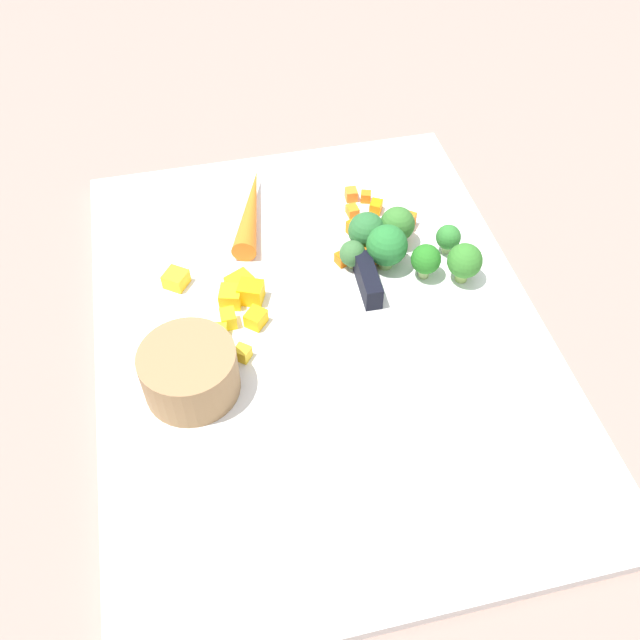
% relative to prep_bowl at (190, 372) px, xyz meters
% --- Properties ---
extents(ground_plane, '(4.00, 4.00, 0.00)m').
position_rel_prep_bowl_xyz_m(ground_plane, '(0.04, -0.12, -0.03)').
color(ground_plane, gray).
extents(cutting_board, '(0.52, 0.39, 0.01)m').
position_rel_prep_bowl_xyz_m(cutting_board, '(0.04, -0.12, -0.03)').
color(cutting_board, white).
rests_on(cutting_board, ground_plane).
extents(prep_bowl, '(0.08, 0.08, 0.04)m').
position_rel_prep_bowl_xyz_m(prep_bowl, '(0.00, 0.00, 0.00)').
color(prep_bowl, olive).
rests_on(prep_bowl, cutting_board).
extents(chef_knife, '(0.31, 0.03, 0.02)m').
position_rel_prep_bowl_xyz_m(chef_knife, '(0.01, -0.17, -0.01)').
color(chef_knife, silver).
rests_on(chef_knife, cutting_board).
extents(whole_carrot, '(0.13, 0.06, 0.02)m').
position_rel_prep_bowl_xyz_m(whole_carrot, '(0.20, -0.08, -0.01)').
color(whole_carrot, orange).
rests_on(whole_carrot, cutting_board).
extents(carrot_dice_0, '(0.01, 0.01, 0.01)m').
position_rel_prep_bowl_xyz_m(carrot_dice_0, '(0.21, -0.19, -0.02)').
color(carrot_dice_0, orange).
rests_on(carrot_dice_0, cutting_board).
extents(carrot_dice_1, '(0.02, 0.02, 0.01)m').
position_rel_prep_bowl_xyz_m(carrot_dice_1, '(0.15, -0.18, -0.02)').
color(carrot_dice_1, orange).
rests_on(carrot_dice_1, cutting_board).
extents(carrot_dice_2, '(0.01, 0.01, 0.01)m').
position_rel_prep_bowl_xyz_m(carrot_dice_2, '(0.20, -0.20, -0.02)').
color(carrot_dice_2, orange).
rests_on(carrot_dice_2, cutting_board).
extents(carrot_dice_3, '(0.02, 0.02, 0.01)m').
position_rel_prep_bowl_xyz_m(carrot_dice_3, '(0.13, -0.21, -0.02)').
color(carrot_dice_3, orange).
rests_on(carrot_dice_3, cutting_board).
extents(carrot_dice_4, '(0.02, 0.02, 0.01)m').
position_rel_prep_bowl_xyz_m(carrot_dice_4, '(0.12, -0.16, -0.02)').
color(carrot_dice_4, orange).
rests_on(carrot_dice_4, cutting_board).
extents(carrot_dice_5, '(0.02, 0.02, 0.01)m').
position_rel_prep_bowl_xyz_m(carrot_dice_5, '(0.18, -0.21, -0.02)').
color(carrot_dice_5, orange).
rests_on(carrot_dice_5, cutting_board).
extents(carrot_dice_6, '(0.02, 0.02, 0.01)m').
position_rel_prep_bowl_xyz_m(carrot_dice_6, '(0.11, -0.18, -0.02)').
color(carrot_dice_6, orange).
rests_on(carrot_dice_6, cutting_board).
extents(carrot_dice_7, '(0.01, 0.01, 0.01)m').
position_rel_prep_bowl_xyz_m(carrot_dice_7, '(0.14, -0.22, -0.02)').
color(carrot_dice_7, orange).
rests_on(carrot_dice_7, cutting_board).
extents(carrot_dice_8, '(0.01, 0.01, 0.01)m').
position_rel_prep_bowl_xyz_m(carrot_dice_8, '(0.18, -0.18, -0.02)').
color(carrot_dice_8, orange).
rests_on(carrot_dice_8, cutting_board).
extents(carrot_dice_9, '(0.02, 0.02, 0.02)m').
position_rel_prep_bowl_xyz_m(carrot_dice_9, '(0.15, -0.23, -0.01)').
color(carrot_dice_9, orange).
rests_on(carrot_dice_9, cutting_board).
extents(pepper_dice_0, '(0.03, 0.03, 0.02)m').
position_rel_prep_bowl_xyz_m(pepper_dice_0, '(0.09, -0.06, -0.01)').
color(pepper_dice_0, yellow).
rests_on(pepper_dice_0, cutting_board).
extents(pepper_dice_1, '(0.03, 0.03, 0.01)m').
position_rel_prep_bowl_xyz_m(pepper_dice_1, '(0.12, 0.00, -0.01)').
color(pepper_dice_1, yellow).
rests_on(pepper_dice_1, cutting_board).
extents(pepper_dice_2, '(0.03, 0.03, 0.02)m').
position_rel_prep_bowl_xyz_m(pepper_dice_2, '(0.10, -0.06, -0.01)').
color(pepper_dice_2, yellow).
rests_on(pepper_dice_2, cutting_board).
extents(pepper_dice_3, '(0.02, 0.02, 0.01)m').
position_rel_prep_bowl_xyz_m(pepper_dice_3, '(0.06, -0.06, -0.02)').
color(pepper_dice_3, yellow).
rests_on(pepper_dice_3, cutting_board).
extents(pepper_dice_4, '(0.02, 0.02, 0.01)m').
position_rel_prep_bowl_xyz_m(pepper_dice_4, '(0.05, -0.00, -0.02)').
color(pepper_dice_4, yellow).
rests_on(pepper_dice_4, cutting_board).
extents(pepper_dice_5, '(0.02, 0.02, 0.02)m').
position_rel_prep_bowl_xyz_m(pepper_dice_5, '(0.09, -0.04, -0.01)').
color(pepper_dice_5, yellow).
rests_on(pepper_dice_5, cutting_board).
extents(pepper_dice_6, '(0.02, 0.02, 0.01)m').
position_rel_prep_bowl_xyz_m(pepper_dice_6, '(0.05, -0.03, -0.02)').
color(pepper_dice_6, yellow).
rests_on(pepper_dice_6, cutting_board).
extents(pepper_dice_7, '(0.02, 0.01, 0.02)m').
position_rel_prep_bowl_xyz_m(pepper_dice_7, '(0.06, -0.04, -0.01)').
color(pepper_dice_7, yellow).
rests_on(pepper_dice_7, cutting_board).
extents(pepper_dice_8, '(0.02, 0.02, 0.01)m').
position_rel_prep_bowl_xyz_m(pepper_dice_8, '(0.02, -0.05, -0.02)').
color(pepper_dice_8, yellow).
rests_on(pepper_dice_8, cutting_board).
extents(broccoli_floret_0, '(0.03, 0.03, 0.04)m').
position_rel_prep_bowl_xyz_m(broccoli_floret_0, '(0.07, -0.26, 0.00)').
color(broccoli_floret_0, '#8FB355').
rests_on(broccoli_floret_0, cutting_board).
extents(broccoli_floret_1, '(0.03, 0.03, 0.04)m').
position_rel_prep_bowl_xyz_m(broccoli_floret_1, '(0.13, -0.22, 0.00)').
color(broccoli_floret_1, '#8DB865').
rests_on(broccoli_floret_1, cutting_board).
extents(broccoli_floret_2, '(0.03, 0.03, 0.03)m').
position_rel_prep_bowl_xyz_m(broccoli_floret_2, '(0.11, -0.17, -0.01)').
color(broccoli_floret_2, '#93B164').
rests_on(broccoli_floret_2, cutting_board).
extents(broccoli_floret_3, '(0.04, 0.04, 0.05)m').
position_rel_prep_bowl_xyz_m(broccoli_floret_3, '(0.10, -0.20, 0.00)').
color(broccoli_floret_3, '#85B85C').
rests_on(broccoli_floret_3, cutting_board).
extents(broccoli_floret_4, '(0.02, 0.02, 0.03)m').
position_rel_prep_bowl_xyz_m(broccoli_floret_4, '(0.11, -0.26, -0.00)').
color(broccoli_floret_4, '#8EAB68').
rests_on(broccoli_floret_4, cutting_board).
extents(broccoli_floret_5, '(0.04, 0.04, 0.04)m').
position_rel_prep_bowl_xyz_m(broccoli_floret_5, '(0.13, -0.19, -0.00)').
color(broccoli_floret_5, '#97C257').
rests_on(broccoli_floret_5, cutting_board).
extents(broccoli_floret_6, '(0.03, 0.03, 0.04)m').
position_rel_prep_bowl_xyz_m(broccoli_floret_6, '(0.08, -0.23, -0.00)').
color(broccoli_floret_6, '#93AE65').
rests_on(broccoli_floret_6, cutting_board).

